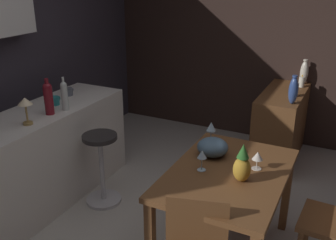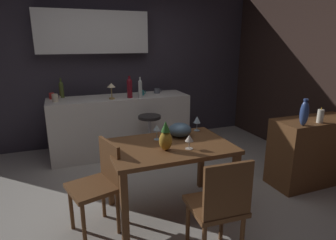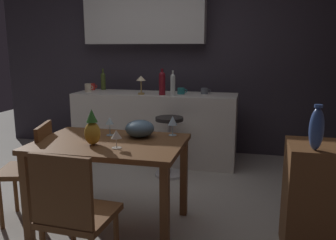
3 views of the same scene
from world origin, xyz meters
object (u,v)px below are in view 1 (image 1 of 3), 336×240
(counter_lamp, at_px, (25,104))
(cup_teal, at_px, (55,101))
(bar_stool, at_px, (102,167))
(pineapple_centerpiece, at_px, (242,165))
(wine_glass_left, at_px, (202,155))
(vase_ceramic_ivory, at_px, (304,72))
(pillar_candle_tall, at_px, (302,82))
(dining_table, at_px, (228,183))
(sideboard_cabinet, at_px, (281,125))
(wine_bottle_clear, at_px, (64,95))
(wine_glass_right, at_px, (258,156))
(cup_slate, at_px, (68,92))
(fruit_bowl, at_px, (213,147))
(pillar_candle_short, at_px, (295,90))
(vase_ceramic_blue, at_px, (293,90))
(wine_bottle_ruby, at_px, (48,97))
(wine_glass_center, at_px, (211,127))

(counter_lamp, bearing_deg, cup_teal, 16.59)
(bar_stool, xyz_separation_m, pineapple_centerpiece, (-0.28, -1.40, 0.49))
(bar_stool, bearing_deg, wine_glass_left, -103.49)
(vase_ceramic_ivory, bearing_deg, pillar_candle_tall, -178.96)
(dining_table, xyz_separation_m, sideboard_cabinet, (1.90, -0.03, -0.23))
(cup_teal, bearing_deg, wine_bottle_clear, -109.33)
(wine_glass_right, relative_size, cup_slate, 1.08)
(fruit_bowl, distance_m, pillar_candle_short, 1.62)
(pillar_candle_tall, distance_m, vase_ceramic_ivory, 0.17)
(bar_stool, relative_size, cup_slate, 5.53)
(wine_glass_left, bearing_deg, fruit_bowl, 3.12)
(sideboard_cabinet, relative_size, cup_slate, 8.70)
(sideboard_cabinet, bearing_deg, vase_ceramic_ivory, -17.59)
(sideboard_cabinet, xyz_separation_m, pillar_candle_tall, (0.27, -0.14, 0.47))
(cup_slate, distance_m, vase_ceramic_blue, 2.28)
(cup_teal, relative_size, pillar_candle_short, 0.72)
(wine_glass_left, xyz_separation_m, pillar_candle_short, (1.84, -0.34, 0.04))
(pineapple_centerpiece, distance_m, vase_ceramic_ivory, 2.41)
(cup_slate, bearing_deg, wine_bottle_clear, -143.08)
(wine_bottle_ruby, bearing_deg, fruit_bowl, -83.01)
(sideboard_cabinet, relative_size, wine_glass_center, 6.54)
(fruit_bowl, bearing_deg, cup_slate, 79.18)
(wine_bottle_clear, xyz_separation_m, pillar_candle_short, (1.61, -1.77, -0.15))
(pineapple_centerpiece, relative_size, counter_lamp, 1.18)
(bar_stool, relative_size, pineapple_centerpiece, 2.52)
(pineapple_centerpiece, bearing_deg, wine_glass_right, -13.65)
(wine_glass_right, distance_m, cup_slate, 2.09)
(bar_stool, relative_size, vase_ceramic_blue, 2.34)
(fruit_bowl, relative_size, cup_slate, 1.92)
(cup_slate, relative_size, counter_lamp, 0.54)
(wine_bottle_ruby, bearing_deg, vase_ceramic_ivory, -38.34)
(wine_bottle_ruby, xyz_separation_m, vase_ceramic_ivory, (2.31, -1.83, -0.10))
(wine_bottle_ruby, height_order, cup_teal, wine_bottle_ruby)
(wine_glass_center, height_order, vase_ceramic_ivory, vase_ceramic_ivory)
(wine_glass_left, distance_m, cup_teal, 1.65)
(dining_table, relative_size, wine_glass_left, 7.55)
(dining_table, bearing_deg, vase_ceramic_ivory, -3.93)
(sideboard_cabinet, relative_size, pillar_candle_short, 6.15)
(wine_bottle_clear, height_order, pillar_candle_short, wine_bottle_clear)
(pineapple_centerpiece, relative_size, vase_ceramic_ivory, 0.94)
(wine_glass_right, bearing_deg, wine_glass_center, 56.19)
(vase_ceramic_blue, bearing_deg, pillar_candle_tall, 1.01)
(pineapple_centerpiece, relative_size, wine_bottle_ruby, 0.85)
(pineapple_centerpiece, distance_m, counter_lamp, 1.80)
(wine_glass_center, relative_size, cup_teal, 1.32)
(pillar_candle_short, bearing_deg, cup_slate, 121.66)
(dining_table, distance_m, wine_bottle_clear, 1.67)
(pineapple_centerpiece, xyz_separation_m, vase_ceramic_blue, (1.59, -0.05, 0.10))
(pillar_candle_short, bearing_deg, dining_table, 175.00)
(sideboard_cabinet, relative_size, wine_bottle_clear, 3.55)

